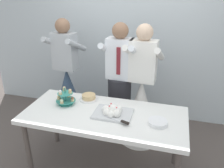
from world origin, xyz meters
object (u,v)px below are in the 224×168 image
Objects in this scene: person_guest at (68,89)px; dessert_table at (104,119)px; person_bride at (141,103)px; main_cake_tray at (113,112)px; round_cake at (89,97)px; cupcake_stand at (66,98)px; person_groom at (120,89)px; plate_stack at (158,122)px.

dessert_table is at bearing -44.44° from person_guest.
person_bride is 1.17m from person_guest.
main_cake_tray is at bearing -106.52° from person_bride.
round_cake is at bearing -44.37° from person_guest.
cupcake_stand is 0.14× the size of person_bride.
main_cake_tray is (0.61, -0.09, -0.04)m from cupcake_stand.
person_groom and person_bride have the same top height.
plate_stack is 0.83m from person_bride.
plate_stack is at bearing -31.49° from person_guest.
dessert_table is 1.08× the size of person_guest.
person_guest is (-0.57, 0.56, -0.22)m from round_cake.
main_cake_tray is 0.49m from plate_stack.
main_cake_tray is 0.26× the size of person_guest.
dessert_table is at bearing 175.16° from plate_stack.
person_groom is 0.88m from person_guest.
main_cake_tray is 0.72m from person_groom.
person_bride reaches higher than plate_stack.
person_guest reaches higher than cupcake_stand.
cupcake_stand is 1.05m from person_bride.
round_cake is at bearing 40.01° from cupcake_stand.
cupcake_stand is at bearing 171.28° from main_cake_tray.
main_cake_tray is 0.48m from round_cake.
person_groom is (0.29, 0.43, -0.06)m from round_cake.
round_cake is at bearing -123.47° from person_groom.
person_guest is (-1.16, 0.14, 0.00)m from person_bride.
main_cake_tray is 0.26× the size of person_groom.
round_cake is 0.76m from person_bride.
main_cake_tray is at bearing 173.99° from plate_stack.
cupcake_stand reaches higher than plate_stack.
person_bride is (-0.29, 0.75, -0.21)m from plate_stack.
person_groom is (-0.10, 0.71, -0.07)m from main_cake_tray.
plate_stack is at bearing -4.84° from dessert_table.
cupcake_stand is at bearing 172.49° from plate_stack.
person_bride is (0.31, -0.02, -0.16)m from person_groom.
round_cake is (-0.28, 0.28, 0.10)m from dessert_table.
main_cake_tray is 0.76m from person_bride.
person_guest is at bearing 148.51° from plate_stack.
dessert_table is 0.54m from cupcake_stand.
person_guest is at bearing 138.86° from main_cake_tray.
person_guest reaches higher than main_cake_tray.
person_bride is (0.81, 0.60, -0.27)m from cupcake_stand.
cupcake_stand is at bearing -143.58° from person_bride.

